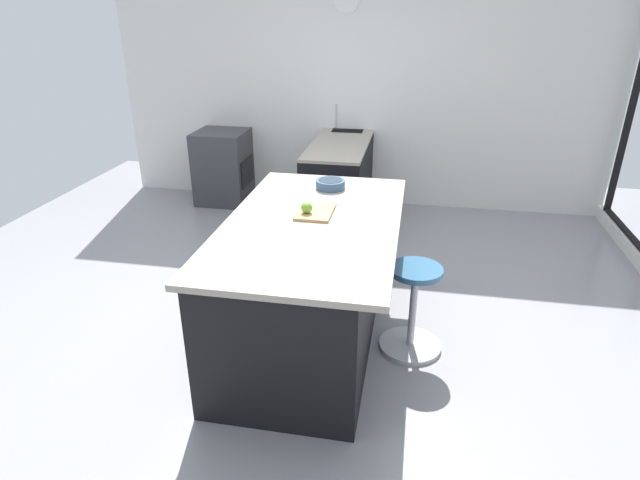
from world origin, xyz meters
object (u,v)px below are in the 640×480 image
apple_green (307,208)px  cutting_board (315,211)px  stool_by_window (413,311)px  fruit_bowl (330,184)px  kitchen_island (306,280)px  oven_range (223,167)px

apple_green → cutting_board: bearing=144.2°
stool_by_window → apple_green: (-0.08, -0.76, 0.69)m
fruit_bowl → kitchen_island: bearing=-4.5°
oven_range → fruit_bowl: bearing=39.7°
stool_by_window → fruit_bowl: bearing=-134.0°
cutting_board → apple_green: size_ratio=4.60×
oven_range → apple_green: (2.59, 1.60, 0.55)m
stool_by_window → apple_green: apple_green is taller
stool_by_window → cutting_board: 0.97m
kitchen_island → stool_by_window: 0.77m
kitchen_island → cutting_board: (-0.14, 0.04, 0.47)m
cutting_board → fruit_bowl: bearing=178.4°
oven_range → stool_by_window: bearing=41.5°
kitchen_island → cutting_board: cutting_board is taller
oven_range → stool_by_window: oven_range is taller
oven_range → fruit_bowl: size_ratio=3.81×
oven_range → stool_by_window: (2.67, 2.36, -0.13)m
oven_range → apple_green: 3.09m
oven_range → cutting_board: bearing=33.1°
kitchen_island → apple_green: bearing=-172.9°
stool_by_window → cutting_board: bearing=-101.7°
kitchen_island → apple_green: 0.52m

